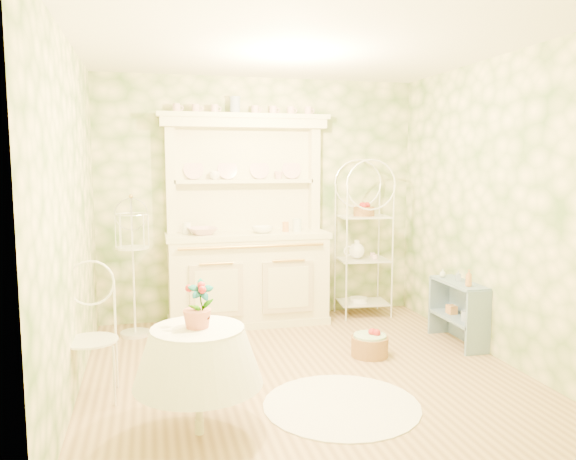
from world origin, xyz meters
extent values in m
plane|color=tan|center=(0.00, 0.00, 0.00)|extent=(3.60, 3.60, 0.00)
plane|color=white|center=(0.00, 0.00, 2.70)|extent=(3.60, 3.60, 0.00)
plane|color=#F8E9AE|center=(-1.80, 0.00, 1.35)|extent=(3.60, 3.60, 0.00)
plane|color=#F8E9AE|center=(1.80, 0.00, 1.35)|extent=(3.60, 3.60, 0.00)
plane|color=#F8E9AE|center=(0.00, 1.80, 1.35)|extent=(3.60, 3.60, 0.00)
plane|color=#F8E9AE|center=(0.00, -1.80, 1.35)|extent=(3.60, 3.60, 0.00)
cube|color=#F1EDC4|center=(-0.20, 1.52, 1.15)|extent=(1.87, 0.61, 2.29)
cube|color=white|center=(1.15, 1.54, 0.89)|extent=(0.59, 0.45, 1.78)
cube|color=#6E8AA5|center=(1.67, 0.34, 0.31)|extent=(0.32, 0.74, 0.61)
cylinder|color=white|center=(-0.95, -0.93, 0.39)|extent=(0.81, 0.81, 0.77)
cube|color=white|center=(-1.68, -0.18, 0.47)|extent=(0.43, 0.43, 0.93)
cube|color=white|center=(-1.40, 1.36, 0.75)|extent=(0.36, 0.36, 1.49)
cylinder|color=olive|center=(0.70, 0.20, 0.10)|extent=(0.32, 0.32, 0.20)
cylinder|color=white|center=(0.09, -0.74, 0.00)|extent=(1.39, 1.39, 0.01)
imported|color=white|center=(-0.69, 1.46, 1.02)|extent=(0.37, 0.37, 0.08)
imported|color=white|center=(-0.05, 1.44, 1.02)|extent=(0.27, 0.27, 0.07)
imported|color=white|center=(-0.53, 1.68, 1.61)|extent=(0.12, 0.12, 0.09)
imported|color=white|center=(0.18, 1.68, 1.61)|extent=(0.13, 0.13, 0.09)
imported|color=#3F7238|center=(-0.93, -0.95, 0.85)|extent=(0.17, 0.12, 0.31)
imported|color=#CB8544|center=(1.65, 0.13, 0.68)|extent=(0.07, 0.07, 0.16)
imported|color=#8E9FB9|center=(1.68, 0.37, 0.65)|extent=(0.06, 0.06, 0.10)
imported|color=silver|center=(1.62, 0.57, 0.65)|extent=(0.08, 0.08, 0.08)
camera|label=1|loc=(-1.23, -4.45, 1.76)|focal=35.00mm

